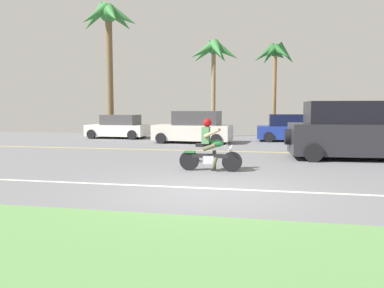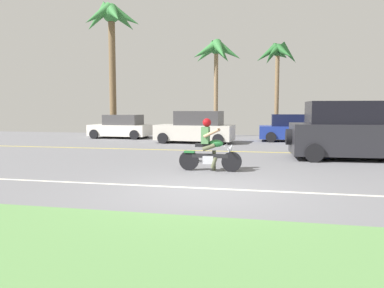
# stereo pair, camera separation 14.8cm
# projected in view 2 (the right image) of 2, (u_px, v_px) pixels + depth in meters

# --- Properties ---
(ground) EXTENTS (56.00, 30.00, 0.04)m
(ground) POSITION_uv_depth(u_px,v_px,m) (223.00, 170.00, 11.18)
(ground) COLOR slate
(grass_median) EXTENTS (56.00, 3.80, 0.06)m
(grass_median) POSITION_uv_depth(u_px,v_px,m) (141.00, 263.00, 4.27)
(grass_median) COLOR #5B8C4C
(grass_median) RESTS_ON ground
(lane_line_near) EXTENTS (50.40, 0.12, 0.01)m
(lane_line_near) POSITION_uv_depth(u_px,v_px,m) (206.00, 188.00, 8.44)
(lane_line_near) COLOR silver
(lane_line_near) RESTS_ON ground
(lane_line_far) EXTENTS (50.40, 0.12, 0.01)m
(lane_line_far) POSITION_uv_depth(u_px,v_px,m) (237.00, 151.00, 15.75)
(lane_line_far) COLOR yellow
(lane_line_far) RESTS_ON ground
(motorcyclist) EXTENTS (1.83, 0.60, 1.53)m
(motorcyclist) POSITION_uv_depth(u_px,v_px,m) (210.00, 149.00, 10.76)
(motorcyclist) COLOR black
(motorcyclist) RESTS_ON ground
(suv_nearby) EXTENTS (4.89, 2.41, 2.06)m
(suv_nearby) POSITION_uv_depth(u_px,v_px,m) (358.00, 131.00, 13.21)
(suv_nearby) COLOR #232328
(suv_nearby) RESTS_ON ground
(parked_car_0) EXTENTS (3.65, 2.08, 1.44)m
(parked_car_0) POSITION_uv_depth(u_px,v_px,m) (121.00, 127.00, 23.03)
(parked_car_0) COLOR white
(parked_car_0) RESTS_ON ground
(parked_car_1) EXTENTS (4.19, 2.15, 1.69)m
(parked_car_1) POSITION_uv_depth(u_px,v_px,m) (196.00, 128.00, 19.72)
(parked_car_1) COLOR beige
(parked_car_1) RESTS_ON ground
(parked_car_2) EXTENTS (4.45, 1.96, 1.50)m
(parked_car_2) POSITION_uv_depth(u_px,v_px,m) (298.00, 129.00, 20.60)
(parked_car_2) COLOR navy
(parked_car_2) RESTS_ON ground
(palm_tree_0) EXTENTS (2.68, 2.74, 5.80)m
(palm_tree_0) POSITION_uv_depth(u_px,v_px,m) (278.00, 58.00, 22.33)
(palm_tree_0) COLOR brown
(palm_tree_0) RESTS_ON ground
(palm_tree_1) EXTENTS (4.03, 3.83, 8.85)m
(palm_tree_1) POSITION_uv_depth(u_px,v_px,m) (112.00, 26.00, 24.72)
(palm_tree_1) COLOR brown
(palm_tree_1) RESTS_ON ground
(palm_tree_2) EXTENTS (3.38, 3.35, 6.18)m
(palm_tree_2) POSITION_uv_depth(u_px,v_px,m) (216.00, 56.00, 23.68)
(palm_tree_2) COLOR #846B4C
(palm_tree_2) RESTS_ON ground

